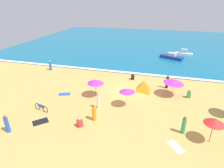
{
  "coord_description": "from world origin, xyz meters",
  "views": [
    {
      "loc": [
        3.79,
        -19.63,
        10.36
      ],
      "look_at": [
        -1.61,
        0.22,
        0.8
      ],
      "focal_mm": 29.76,
      "sensor_mm": 36.0,
      "label": 1
    }
  ],
  "objects_px": {
    "beachgoer_0": "(80,123)",
    "beachgoer_1": "(98,101)",
    "beach_umbrella_0": "(127,90)",
    "beachgoer_3": "(50,66)",
    "parked_bicycle": "(41,107)",
    "beachgoer_9": "(7,124)",
    "beach_tent": "(144,86)",
    "beachgoer_2": "(189,94)",
    "beachgoer_10": "(133,77)",
    "beach_umbrella_1": "(215,121)",
    "beachgoer_5": "(184,125)",
    "beach_umbrella_2": "(96,81)",
    "beachgoer_7": "(94,113)",
    "small_boat_0": "(184,53)",
    "beachgoer_4": "(167,82)",
    "beach_umbrella_4": "(174,82)",
    "small_boat_1": "(172,57)"
  },
  "relations": [
    {
      "from": "beach_umbrella_0",
      "to": "beachgoer_3",
      "type": "xyz_separation_m",
      "value": [
        -13.64,
        7.46,
        -1.11
      ]
    },
    {
      "from": "beach_tent",
      "to": "beachgoer_5",
      "type": "distance_m",
      "value": 8.21
    },
    {
      "from": "beachgoer_3",
      "to": "beachgoer_5",
      "type": "distance_m",
      "value": 21.72
    },
    {
      "from": "beach_umbrella_0",
      "to": "beachgoer_7",
      "type": "relative_size",
      "value": 1.37
    },
    {
      "from": "beachgoer_7",
      "to": "small_boat_1",
      "type": "height_order",
      "value": "beachgoer_7"
    },
    {
      "from": "beach_umbrella_1",
      "to": "beachgoer_0",
      "type": "height_order",
      "value": "beach_umbrella_1"
    },
    {
      "from": "beachgoer_0",
      "to": "parked_bicycle",
      "type": "bearing_deg",
      "value": 164.77
    },
    {
      "from": "beach_tent",
      "to": "beachgoer_2",
      "type": "xyz_separation_m",
      "value": [
        5.18,
        -0.48,
        -0.22
      ]
    },
    {
      "from": "beach_umbrella_1",
      "to": "beachgoer_3",
      "type": "bearing_deg",
      "value": 152.37
    },
    {
      "from": "beach_umbrella_4",
      "to": "parked_bicycle",
      "type": "height_order",
      "value": "beach_umbrella_4"
    },
    {
      "from": "beachgoer_0",
      "to": "beach_umbrella_1",
      "type": "bearing_deg",
      "value": 4.81
    },
    {
      "from": "beachgoer_3",
      "to": "beachgoer_10",
      "type": "bearing_deg",
      "value": -1.51
    },
    {
      "from": "beachgoer_2",
      "to": "small_boat_0",
      "type": "bearing_deg",
      "value": 87.62
    },
    {
      "from": "beachgoer_7",
      "to": "parked_bicycle",
      "type": "bearing_deg",
      "value": 179.26
    },
    {
      "from": "beach_tent",
      "to": "beach_umbrella_2",
      "type": "bearing_deg",
      "value": -150.65
    },
    {
      "from": "parked_bicycle",
      "to": "beachgoer_9",
      "type": "bearing_deg",
      "value": -102.14
    },
    {
      "from": "beachgoer_10",
      "to": "beach_umbrella_4",
      "type": "bearing_deg",
      "value": -33.2
    },
    {
      "from": "beach_umbrella_4",
      "to": "beach_tent",
      "type": "distance_m",
      "value": 3.56
    },
    {
      "from": "parked_bicycle",
      "to": "beachgoer_7",
      "type": "xyz_separation_m",
      "value": [
        5.71,
        -0.07,
        0.38
      ]
    },
    {
      "from": "beach_umbrella_2",
      "to": "beachgoer_10",
      "type": "height_order",
      "value": "beach_umbrella_2"
    },
    {
      "from": "beach_umbrella_0",
      "to": "small_boat_1",
      "type": "bearing_deg",
      "value": 75.23
    },
    {
      "from": "beach_umbrella_2",
      "to": "small_boat_0",
      "type": "distance_m",
      "value": 22.89
    },
    {
      "from": "beach_umbrella_2",
      "to": "beachgoer_0",
      "type": "bearing_deg",
      "value": -84.84
    },
    {
      "from": "beachgoer_10",
      "to": "small_boat_1",
      "type": "distance_m",
      "value": 12.53
    },
    {
      "from": "beachgoer_0",
      "to": "beach_tent",
      "type": "bearing_deg",
      "value": 61.61
    },
    {
      "from": "beach_umbrella_2",
      "to": "beachgoer_2",
      "type": "xyz_separation_m",
      "value": [
        10.32,
        2.41,
        -1.43
      ]
    },
    {
      "from": "small_boat_0",
      "to": "beach_umbrella_2",
      "type": "bearing_deg",
      "value": -118.92
    },
    {
      "from": "beachgoer_0",
      "to": "beachgoer_1",
      "type": "height_order",
      "value": "beachgoer_1"
    },
    {
      "from": "beach_umbrella_4",
      "to": "beachgoer_9",
      "type": "xyz_separation_m",
      "value": [
        -13.55,
        -10.43,
        -0.94
      ]
    },
    {
      "from": "beach_umbrella_0",
      "to": "beachgoer_2",
      "type": "bearing_deg",
      "value": 29.28
    },
    {
      "from": "beachgoer_0",
      "to": "beachgoer_1",
      "type": "relative_size",
      "value": 0.52
    },
    {
      "from": "beachgoer_0",
      "to": "beachgoer_7",
      "type": "height_order",
      "value": "beachgoer_7"
    },
    {
      "from": "beach_umbrella_4",
      "to": "beachgoer_0",
      "type": "distance_m",
      "value": 11.5
    },
    {
      "from": "beachgoer_10",
      "to": "small_boat_0",
      "type": "bearing_deg",
      "value": 61.25
    },
    {
      "from": "beachgoer_0",
      "to": "beachgoer_4",
      "type": "bearing_deg",
      "value": 53.64
    },
    {
      "from": "beach_umbrella_1",
      "to": "parked_bicycle",
      "type": "xyz_separation_m",
      "value": [
        -15.49,
        0.4,
        -1.58
      ]
    },
    {
      "from": "beachgoer_5",
      "to": "small_boat_0",
      "type": "xyz_separation_m",
      "value": [
        1.82,
        24.22,
        -0.25
      ]
    },
    {
      "from": "beachgoer_3",
      "to": "beach_umbrella_1",
      "type": "bearing_deg",
      "value": -27.63
    },
    {
      "from": "beachgoer_9",
      "to": "beachgoer_1",
      "type": "bearing_deg",
      "value": 42.11
    },
    {
      "from": "parked_bicycle",
      "to": "beachgoer_2",
      "type": "relative_size",
      "value": 1.84
    },
    {
      "from": "parked_bicycle",
      "to": "small_boat_1",
      "type": "xyz_separation_m",
      "value": [
        12.97,
        21.57,
        0.1
      ]
    },
    {
      "from": "small_boat_0",
      "to": "beachgoer_0",
      "type": "bearing_deg",
      "value": -112.32
    },
    {
      "from": "beachgoer_2",
      "to": "beachgoer_5",
      "type": "height_order",
      "value": "beachgoer_5"
    },
    {
      "from": "beach_umbrella_0",
      "to": "beachgoer_9",
      "type": "relative_size",
      "value": 1.36
    },
    {
      "from": "beachgoer_1",
      "to": "beachgoer_3",
      "type": "height_order",
      "value": "beachgoer_1"
    },
    {
      "from": "beach_umbrella_0",
      "to": "beachgoer_10",
      "type": "relative_size",
      "value": 2.45
    },
    {
      "from": "beachgoer_1",
      "to": "beach_umbrella_0",
      "type": "bearing_deg",
      "value": 22.84
    },
    {
      "from": "beachgoer_5",
      "to": "beach_umbrella_1",
      "type": "bearing_deg",
      "value": -15.49
    },
    {
      "from": "parked_bicycle",
      "to": "beachgoer_0",
      "type": "distance_m",
      "value": 4.96
    },
    {
      "from": "beachgoer_4",
      "to": "small_boat_0",
      "type": "relative_size",
      "value": 0.52
    }
  ]
}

